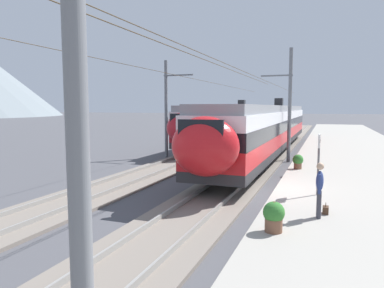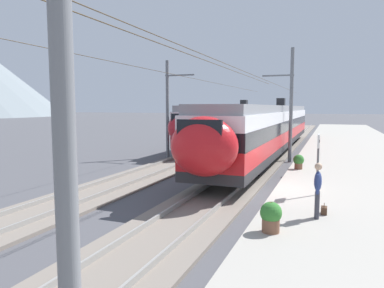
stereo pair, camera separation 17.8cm
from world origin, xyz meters
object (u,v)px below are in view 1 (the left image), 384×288
Objects in this scene: train_far_track at (232,122)px; passenger_walking at (320,187)px; platform_sign at (319,151)px; catenary_mast_mid at (288,103)px; catenary_mast_west at (64,105)px; potted_plant_by_shelter at (298,161)px; train_near_platform at (270,126)px; catenary_mast_far_side at (168,106)px; handbag_beside_passenger at (326,210)px; potted_plant_platform_edge at (274,215)px.

passenger_walking is at bearing -159.83° from train_far_track.
train_far_track is at bearing 20.17° from passenger_walking.
catenary_mast_mid is at bearing 12.01° from platform_sign.
catenary_mast_west is 60.65× the size of potted_plant_by_shelter.
platform_sign reaches higher than passenger_walking.
train_near_platform is 14.71m from platform_sign.
passenger_walking is (-24.69, -9.07, -0.89)m from train_far_track.
catenary_mast_far_side is 132.67× the size of handbag_beside_passenger.
train_near_platform is 9.03m from train_far_track.
train_far_track reaches higher than potted_plant_platform_edge.
passenger_walking is at bearing -32.70° from potted_plant_platform_edge.
train_far_track is 0.57× the size of catenary_mast_west.
platform_sign is (-10.73, -2.28, -1.92)m from catenary_mast_mid.
potted_plant_by_shelter is at bearing -167.27° from catenary_mast_mid.
potted_plant_by_shelter is (5.73, 1.15, -1.26)m from platform_sign.
potted_plant_platform_edge is at bearing -179.13° from potted_plant_by_shelter.
catenary_mast_far_side reaches higher than potted_plant_platform_edge.
train_near_platform is 0.70× the size of catenary_mast_far_side.
catenary_mast_west is at bearing 168.43° from platform_sign.
catenary_mast_west is 17.21m from potted_plant_by_shelter.
platform_sign is at bearing -11.88° from potted_plant_platform_edge.
train_near_platform is at bearing 26.04° from catenary_mast_mid.
train_far_track is at bearing 26.07° from potted_plant_by_shelter.
train_far_track is 12.96m from catenary_mast_mid.
catenary_mast_far_side reaches higher than train_far_track.
catenary_mast_far_side is at bearing 41.75° from handbag_beside_passenger.
train_far_track is at bearing -8.82° from catenary_mast_far_side.
catenary_mast_west reaches higher than train_far_track.
platform_sign is 1.37× the size of passenger_walking.
potted_plant_platform_edge is at bearing -163.22° from train_far_track.
handbag_beside_passenger is at bearing -172.97° from platform_sign.
handbag_beside_passenger is at bearing -20.33° from passenger_walking.
handbag_beside_passenger is 0.46× the size of potted_plant_by_shelter.
catenary_mast_mid is at bearing 4.76° from potted_plant_platform_edge.
train_far_track is 0.57× the size of catenary_mast_far_side.
train_far_track reaches higher than handbag_beside_passenger.
potted_plant_by_shelter is at bearing 8.22° from passenger_walking.
potted_plant_by_shelter is at bearing -3.85° from catenary_mast_west.
catenary_mast_far_side is 17.11m from passenger_walking.
platform_sign reaches higher than potted_plant_platform_edge.
catenary_mast_mid is 57.77× the size of potted_plant_platform_edge.
catenary_mast_west is 9.65m from handbag_beside_passenger.
handbag_beside_passenger is (-24.16, -9.27, -1.71)m from train_far_track.
catenary_mast_far_side reaches higher than handbag_beside_passenger.
platform_sign is at bearing 7.03° from handbag_beside_passenger.
catenary_mast_west reaches higher than handbag_beside_passenger.
platform_sign is (11.20, -2.29, -1.65)m from catenary_mast_west.
train_far_track is 11.99m from catenary_mast_far_side.
catenary_mast_west is at bearing -158.12° from catenary_mast_far_side.
handbag_beside_passenger is at bearing -168.91° from catenary_mast_mid.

